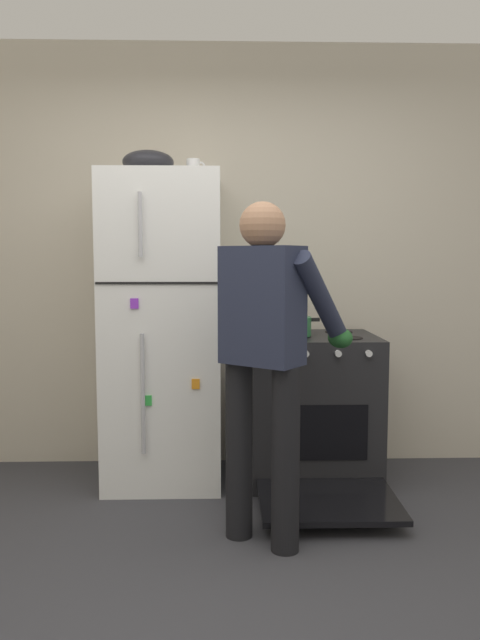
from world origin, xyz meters
The scene contains 8 objects.
ground centered at (0.00, 0.00, 0.00)m, with size 8.00×8.00×0.00m, color #38383D.
kitchen_wall_back centered at (0.00, 1.95, 1.35)m, with size 6.00×0.10×2.70m, color beige.
refrigerator centered at (-0.35, 1.57, 0.92)m, with size 0.68×0.72×1.84m.
stove_range centered at (0.55, 1.55, 0.43)m, with size 0.76×1.20×0.89m.
person_cook centered at (0.20, 0.71, 0.96)m, with size 0.67×0.71×1.60m.
red_pot centered at (0.39, 1.52, 0.94)m, with size 0.38×0.28×0.11m.
coffee_mug centered at (-0.17, 1.62, 1.88)m, with size 0.11×0.08×0.10m.
mixing_bowl centered at (-0.43, 1.57, 1.90)m, with size 0.30×0.30×0.13m, color black.
Camera 1 is at (0.00, -2.13, 1.34)m, focal length 34.79 mm.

